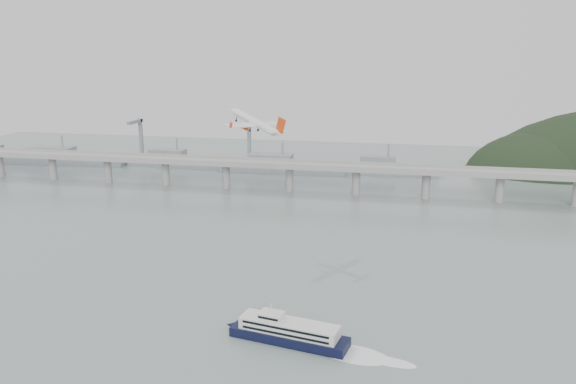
# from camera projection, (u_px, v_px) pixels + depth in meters

# --- Properties ---
(ground) EXTENTS (900.00, 900.00, 0.00)m
(ground) POSITION_uv_depth(u_px,v_px,m) (260.00, 309.00, 228.42)
(ground) COLOR slate
(ground) RESTS_ON ground
(bridge) EXTENTS (800.00, 22.00, 23.90)m
(bridge) POSITION_uv_depth(u_px,v_px,m) (328.00, 170.00, 414.23)
(bridge) COLOR gray
(bridge) RESTS_ON ground
(distant_fleet) EXTENTS (453.00, 60.90, 40.00)m
(distant_fleet) POSITION_uv_depth(u_px,v_px,m) (170.00, 161.00, 510.23)
(distant_fleet) COLOR slate
(distant_fleet) RESTS_ON ground
(ferry) EXTENTS (71.34, 21.76, 13.53)m
(ferry) POSITION_uv_depth(u_px,v_px,m) (289.00, 332.00, 202.28)
(ferry) COLOR black
(ferry) RESTS_ON ground
(airliner) EXTENTS (37.22, 35.68, 14.63)m
(airliner) POSITION_uv_depth(u_px,v_px,m) (256.00, 123.00, 289.50)
(airliner) COLOR white
(airliner) RESTS_ON ground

